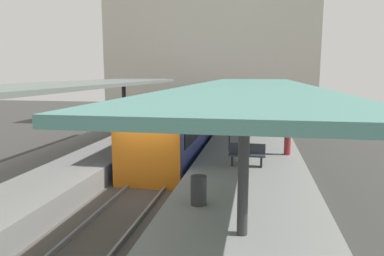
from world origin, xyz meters
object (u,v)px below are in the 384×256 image
at_px(passenger_near_bench, 288,135).
at_px(commuter_train, 184,123).
at_px(litter_bin, 199,190).
at_px(platform_sign, 230,116).
at_px(platform_bench, 247,154).

bearing_deg(passenger_near_bench, commuter_train, 145.49).
height_order(litter_bin, passenger_near_bench, passenger_near_bench).
bearing_deg(platform_sign, commuter_train, 129.89).
bearing_deg(passenger_near_bench, litter_bin, -113.41).
bearing_deg(platform_sign, litter_bin, -92.43).
xyz_separation_m(platform_sign, litter_bin, (-0.29, -6.92, -1.22)).
distance_m(platform_sign, litter_bin, 7.03).
bearing_deg(litter_bin, platform_sign, 87.57).
relative_size(platform_bench, litter_bin, 1.75).
relative_size(commuter_train, litter_bin, 17.71).
xyz_separation_m(platform_bench, platform_sign, (-0.87, 2.55, 1.16)).
bearing_deg(commuter_train, platform_sign, -50.11).
xyz_separation_m(platform_bench, litter_bin, (-1.17, -4.37, -0.06)).
distance_m(commuter_train, platform_bench, 7.02).
distance_m(platform_sign, passenger_near_bench, 2.68).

